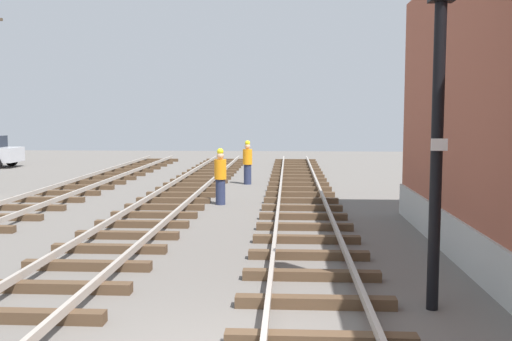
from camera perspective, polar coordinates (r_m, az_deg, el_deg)
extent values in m
cube|color=#4C3826|center=(7.92, 6.32, -16.10)|extent=(2.50, 0.24, 0.18)
cube|color=#4C3826|center=(9.35, 5.80, -12.66)|extent=(2.50, 0.24, 0.18)
cube|color=#4C3826|center=(10.80, 5.43, -10.13)|extent=(2.50, 0.24, 0.18)
cube|color=#4C3826|center=(12.27, 5.15, -8.21)|extent=(2.50, 0.24, 0.18)
cube|color=#4C3826|center=(13.75, 4.94, -6.70)|extent=(2.50, 0.24, 0.18)
cube|color=#4C3826|center=(15.24, 4.76, -5.48)|extent=(2.50, 0.24, 0.18)
cube|color=#4C3826|center=(16.74, 4.62, -4.48)|extent=(2.50, 0.24, 0.18)
cube|color=#4C3826|center=(18.23, 4.50, -3.65)|extent=(2.50, 0.24, 0.18)
cube|color=#4C3826|center=(19.74, 4.40, -2.94)|extent=(2.50, 0.24, 0.18)
cube|color=#4C3826|center=(21.24, 4.32, -2.33)|extent=(2.50, 0.24, 0.18)
cube|color=#4C3826|center=(22.75, 4.25, -1.80)|extent=(2.50, 0.24, 0.18)
cube|color=#4C3826|center=(24.25, 4.18, -1.34)|extent=(2.50, 0.24, 0.18)
cube|color=#4C3826|center=(25.76, 4.12, -0.93)|extent=(2.50, 0.24, 0.18)
cube|color=#4C3826|center=(27.27, 4.07, -0.57)|extent=(2.50, 0.24, 0.18)
cube|color=#4C3826|center=(28.79, 4.03, -0.25)|extent=(2.50, 0.24, 0.18)
cube|color=#4C3826|center=(30.30, 3.99, 0.05)|extent=(2.50, 0.24, 0.18)
cube|color=#4C3826|center=(31.81, 3.95, 0.31)|extent=(2.50, 0.24, 0.18)
cube|color=#4C3826|center=(33.33, 3.91, 0.55)|extent=(2.50, 0.24, 0.18)
cube|color=#4C3826|center=(34.84, 3.88, 0.77)|extent=(2.50, 0.24, 0.18)
cube|color=#4C3826|center=(36.36, 3.85, 0.97)|extent=(2.50, 0.24, 0.18)
cube|color=#4C3826|center=(9.36, -22.00, -13.03)|extent=(2.50, 0.24, 0.18)
cube|color=#4C3826|center=(10.59, -18.70, -10.73)|extent=(2.50, 0.24, 0.18)
cube|color=#4C3826|center=(11.87, -16.14, -8.89)|extent=(2.50, 0.24, 0.18)
cube|color=#4C3826|center=(13.17, -14.09, -7.40)|extent=(2.50, 0.24, 0.18)
cube|color=#4C3826|center=(14.50, -12.43, -6.17)|extent=(2.50, 0.24, 0.18)
cube|color=#4C3826|center=(15.84, -11.05, -5.15)|extent=(2.50, 0.24, 0.18)
cube|color=#4C3826|center=(17.19, -9.89, -4.28)|extent=(2.50, 0.24, 0.18)
cube|color=#4C3826|center=(18.55, -8.91, -3.54)|extent=(2.50, 0.24, 0.18)
cube|color=#4C3826|center=(19.92, -8.06, -2.90)|extent=(2.50, 0.24, 0.18)
cube|color=#4C3826|center=(21.29, -7.32, -2.34)|extent=(2.50, 0.24, 0.18)
cube|color=#4C3826|center=(22.67, -6.67, -1.85)|extent=(2.50, 0.24, 0.18)
cube|color=#4C3826|center=(24.05, -6.09, -1.42)|extent=(2.50, 0.24, 0.18)
cube|color=#4C3826|center=(25.44, -5.58, -1.03)|extent=(2.50, 0.24, 0.18)
cube|color=#4C3826|center=(26.83, -5.12, -0.68)|extent=(2.50, 0.24, 0.18)
cube|color=#4C3826|center=(28.22, -4.71, -0.37)|extent=(2.50, 0.24, 0.18)
cube|color=#4C3826|center=(29.62, -4.33, -0.08)|extent=(2.50, 0.24, 0.18)
cube|color=#4C3826|center=(31.01, -3.99, 0.17)|extent=(2.50, 0.24, 0.18)
cube|color=#4C3826|center=(32.41, -3.68, 0.41)|extent=(2.50, 0.24, 0.18)
cube|color=#4C3826|center=(33.81, -3.39, 0.63)|extent=(2.50, 0.24, 0.18)
cube|color=#4C3826|center=(35.21, -3.13, 0.83)|extent=(2.50, 0.24, 0.18)
cube|color=#4C3826|center=(36.61, -2.89, 1.01)|extent=(2.50, 0.24, 0.18)
cube|color=#4C3826|center=(19.59, -21.52, -3.38)|extent=(2.50, 0.24, 0.18)
cube|color=#4C3826|center=(21.12, -19.61, -2.69)|extent=(2.50, 0.24, 0.18)
cube|color=#4C3826|center=(22.67, -17.96, -2.09)|extent=(2.50, 0.24, 0.18)
cube|color=#4C3826|center=(24.24, -16.53, -1.56)|extent=(2.50, 0.24, 0.18)
cube|color=#4C3826|center=(25.83, -15.27, -1.10)|extent=(2.50, 0.24, 0.18)
cube|color=#4C3826|center=(27.42, -14.15, -0.69)|extent=(2.50, 0.24, 0.18)
cube|color=#4C3826|center=(29.03, -13.16, -0.33)|extent=(2.50, 0.24, 0.18)
cube|color=#4C3826|center=(30.65, -12.28, 0.00)|extent=(2.50, 0.24, 0.18)
cube|color=#4C3826|center=(32.27, -11.48, 0.29)|extent=(2.50, 0.24, 0.18)
cube|color=#4C3826|center=(33.90, -10.76, 0.55)|extent=(2.50, 0.24, 0.18)
cube|color=#4C3826|center=(35.54, -10.11, 0.79)|extent=(2.50, 0.24, 0.18)
cube|color=#4C3826|center=(37.18, -9.51, 1.01)|extent=(2.50, 0.24, 0.18)
cylinder|color=black|center=(9.21, 17.18, 1.03)|extent=(0.18, 0.18, 4.64)
cube|color=white|center=(9.06, 17.43, 2.42)|extent=(0.24, 0.03, 0.18)
cylinder|color=black|center=(36.31, -22.72, 0.91)|extent=(0.64, 0.24, 0.64)
cylinder|color=#262D4C|center=(24.87, -0.83, -0.38)|extent=(0.32, 0.32, 0.85)
cylinder|color=orange|center=(24.80, -0.83, 1.35)|extent=(0.40, 0.40, 0.65)
sphere|color=tan|center=(24.77, -0.83, 2.37)|extent=(0.24, 0.24, 0.24)
sphere|color=yellow|center=(24.77, -0.83, 2.70)|extent=(0.22, 0.22, 0.22)
cylinder|color=#262D4C|center=(19.38, -3.48, -2.09)|extent=(0.32, 0.32, 0.85)
cylinder|color=orange|center=(19.30, -3.50, 0.12)|extent=(0.40, 0.40, 0.65)
sphere|color=tan|center=(19.26, -3.50, 1.44)|extent=(0.24, 0.24, 0.24)
sphere|color=yellow|center=(19.25, -3.51, 1.85)|extent=(0.22, 0.22, 0.22)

